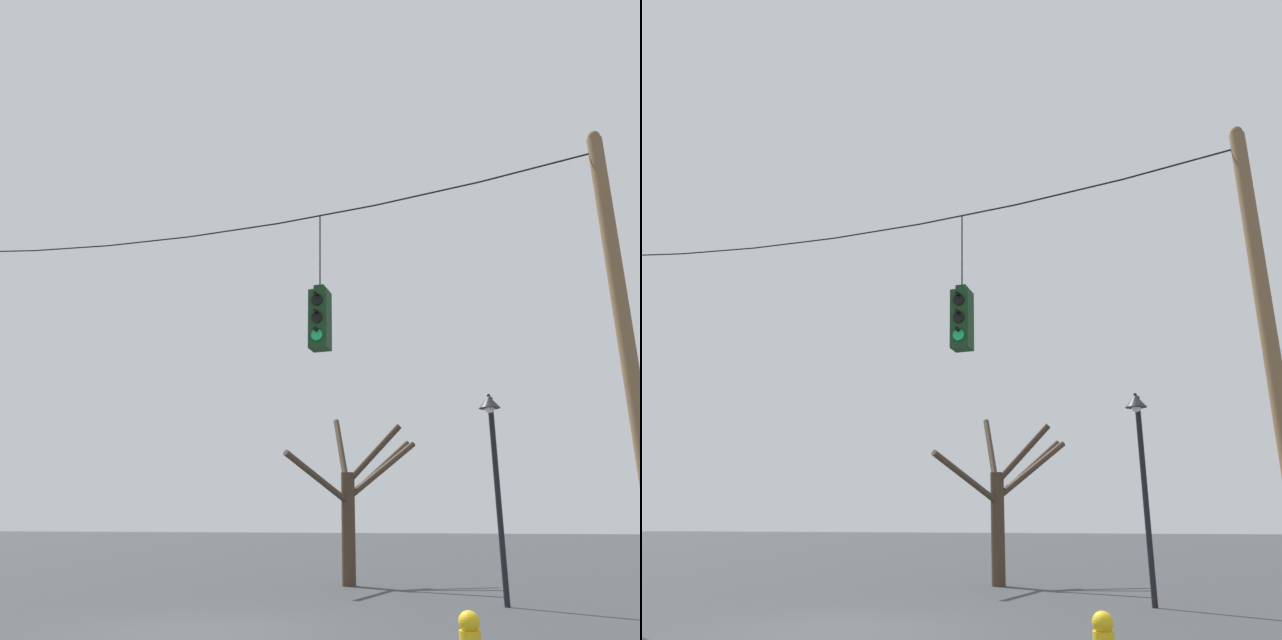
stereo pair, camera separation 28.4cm
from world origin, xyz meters
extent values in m
plane|color=#383A3D|center=(0.00, 0.00, 0.00)|extent=(200.00, 200.00, 0.00)
cylinder|color=brown|center=(6.68, 0.35, 3.89)|extent=(0.24, 0.24, 7.79)
sphere|color=brown|center=(6.68, 0.35, 7.84)|extent=(0.20, 0.20, 0.20)
cylinder|color=black|center=(-5.72, 0.35, 7.42)|extent=(1.91, 0.03, 0.25)
cylinder|color=black|center=(-3.82, 0.35, 7.24)|extent=(1.91, 0.03, 0.18)
cylinder|color=black|center=(-1.91, 0.35, 7.12)|extent=(1.91, 0.03, 0.11)
cylinder|color=black|center=(0.00, 0.35, 7.09)|extent=(1.91, 0.03, 0.03)
cylinder|color=black|center=(1.91, 0.35, 7.12)|extent=(1.91, 0.03, 0.11)
cylinder|color=black|center=(3.82, 0.35, 7.24)|extent=(1.91, 0.03, 0.18)
cylinder|color=black|center=(5.72, 0.35, 7.42)|extent=(1.91, 0.03, 0.25)
cube|color=#143819|center=(1.81, 0.35, 5.05)|extent=(0.34, 0.34, 1.09)
cube|color=#143819|center=(1.81, 0.35, 5.64)|extent=(0.19, 0.19, 0.10)
cylinder|color=black|center=(1.81, 0.35, 6.40)|extent=(0.02, 0.02, 1.42)
cylinder|color=black|center=(1.81, 0.16, 5.37)|extent=(0.20, 0.03, 0.20)
cylinder|color=black|center=(1.81, 0.12, 5.46)|extent=(0.07, 0.12, 0.07)
cylinder|color=black|center=(1.81, 0.16, 5.05)|extent=(0.20, 0.03, 0.20)
cylinder|color=black|center=(1.81, 0.12, 5.14)|extent=(0.07, 0.12, 0.07)
cylinder|color=#19C666|center=(1.81, 0.16, 4.72)|extent=(0.20, 0.03, 0.20)
cylinder|color=black|center=(1.81, 0.12, 4.81)|extent=(0.07, 0.12, 0.07)
cylinder|color=black|center=(4.45, 4.49, 2.13)|extent=(0.12, 0.12, 4.26)
cylinder|color=black|center=(4.45, 4.24, 4.21)|extent=(0.07, 0.50, 0.07)
cone|color=#232328|center=(4.45, 3.99, 4.08)|extent=(0.45, 0.45, 0.27)
sphere|color=silver|center=(4.45, 3.99, 3.94)|extent=(0.20, 0.20, 0.20)
cylinder|color=#423326|center=(0.26, 7.76, 1.48)|extent=(0.38, 0.38, 2.97)
cylinder|color=#423326|center=(1.05, 7.65, 3.44)|extent=(1.71, 0.41, 1.61)
cylinder|color=#423326|center=(0.96, 8.76, 3.12)|extent=(1.58, 2.17, 1.84)
cylinder|color=#423326|center=(-0.11, 8.47, 3.56)|extent=(0.95, 1.62, 2.31)
cylinder|color=#423326|center=(-0.27, 6.69, 2.76)|extent=(1.26, 2.29, 1.34)
cylinder|color=#423326|center=(1.11, 8.41, 3.07)|extent=(1.87, 1.49, 1.72)
sphere|color=gold|center=(4.33, -2.50, 0.64)|extent=(0.22, 0.22, 0.22)
camera|label=1|loc=(5.01, -9.69, 1.61)|focal=35.00mm
camera|label=2|loc=(5.28, -9.60, 1.61)|focal=35.00mm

